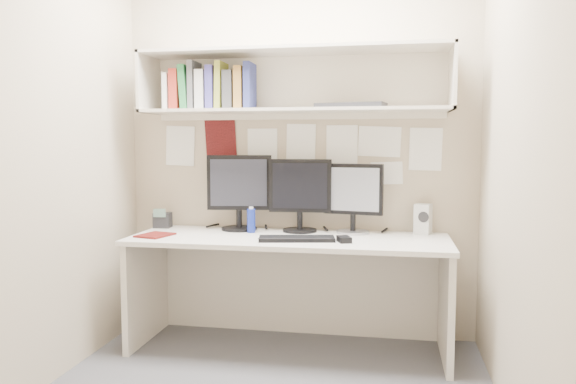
% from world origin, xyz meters
% --- Properties ---
extents(wall_back, '(2.40, 0.02, 2.60)m').
position_xyz_m(wall_back, '(0.00, 1.00, 1.30)').
color(wall_back, tan).
rests_on(wall_back, ground).
extents(wall_front, '(2.40, 0.02, 2.60)m').
position_xyz_m(wall_front, '(0.00, -1.00, 1.30)').
color(wall_front, tan).
rests_on(wall_front, ground).
extents(wall_left, '(0.02, 2.00, 2.60)m').
position_xyz_m(wall_left, '(-1.20, 0.00, 1.30)').
color(wall_left, tan).
rests_on(wall_left, ground).
extents(wall_right, '(0.02, 2.00, 2.60)m').
position_xyz_m(wall_right, '(1.20, 0.00, 1.30)').
color(wall_right, tan).
rests_on(wall_right, ground).
extents(desk, '(2.00, 0.70, 0.73)m').
position_xyz_m(desk, '(0.00, 0.65, 0.37)').
color(desk, silver).
rests_on(desk, floor).
extents(overhead_hutch, '(2.00, 0.38, 0.40)m').
position_xyz_m(overhead_hutch, '(0.00, 0.86, 1.72)').
color(overhead_hutch, beige).
rests_on(overhead_hutch, wall_back).
extents(pinned_papers, '(1.92, 0.01, 0.48)m').
position_xyz_m(pinned_papers, '(0.00, 0.99, 1.25)').
color(pinned_papers, white).
rests_on(pinned_papers, wall_back).
extents(monitor_left, '(0.44, 0.24, 0.51)m').
position_xyz_m(monitor_left, '(-0.38, 0.87, 1.00)').
color(monitor_left, black).
rests_on(monitor_left, desk).
extents(monitor_center, '(0.42, 0.23, 0.48)m').
position_xyz_m(monitor_center, '(0.04, 0.87, 0.99)').
color(monitor_center, black).
rests_on(monitor_center, desk).
extents(monitor_right, '(0.39, 0.21, 0.45)m').
position_xyz_m(monitor_right, '(0.39, 0.87, 0.98)').
color(monitor_right, '#A5A5AA').
rests_on(monitor_right, desk).
extents(keyboard, '(0.48, 0.24, 0.02)m').
position_xyz_m(keyboard, '(0.07, 0.52, 0.74)').
color(keyboard, black).
rests_on(keyboard, desk).
extents(mouse, '(0.10, 0.13, 0.03)m').
position_xyz_m(mouse, '(0.36, 0.51, 0.75)').
color(mouse, black).
rests_on(mouse, desk).
extents(speaker, '(0.12, 0.13, 0.20)m').
position_xyz_m(speaker, '(0.84, 0.91, 0.83)').
color(speaker, '#BABAB6').
rests_on(speaker, desk).
extents(blue_bottle, '(0.06, 0.06, 0.17)m').
position_xyz_m(blue_bottle, '(-0.27, 0.76, 0.81)').
color(blue_bottle, navy).
rests_on(blue_bottle, desk).
extents(maroon_notebook, '(0.22, 0.25, 0.01)m').
position_xyz_m(maroon_notebook, '(-0.84, 0.52, 0.74)').
color(maroon_notebook, '#55110E').
rests_on(maroon_notebook, desk).
extents(desk_phone, '(0.12, 0.11, 0.14)m').
position_xyz_m(desk_phone, '(-0.94, 0.86, 0.78)').
color(desk_phone, black).
rests_on(desk_phone, desk).
extents(book_stack, '(0.59, 0.20, 0.32)m').
position_xyz_m(book_stack, '(-0.56, 0.81, 1.68)').
color(book_stack, silver).
rests_on(book_stack, overhead_hutch).
extents(hutch_tray, '(0.46, 0.25, 0.03)m').
position_xyz_m(hutch_tray, '(0.37, 0.77, 1.56)').
color(hutch_tray, black).
rests_on(hutch_tray, overhead_hutch).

